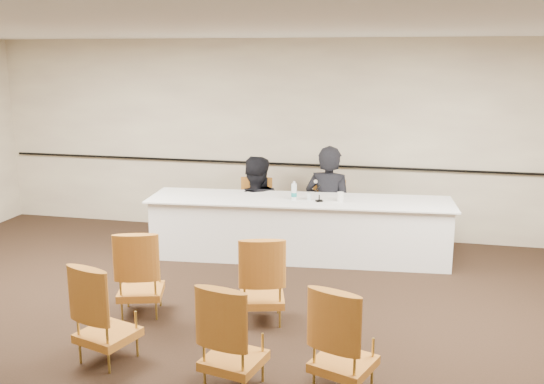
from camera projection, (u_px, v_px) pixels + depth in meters
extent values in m
plane|color=black|center=(224.00, 348.00, 5.81)|extent=(10.00, 10.00, 0.00)
plane|color=silver|center=(217.00, 25.00, 5.15)|extent=(10.00, 10.00, 0.00)
cube|color=#B4A28E|center=(300.00, 138.00, 9.28)|extent=(10.00, 0.04, 3.00)
cube|color=black|center=(300.00, 164.00, 9.33)|extent=(9.80, 0.04, 0.03)
imported|color=black|center=(328.00, 212.00, 8.86)|extent=(0.79, 0.59, 1.96)
imported|color=black|center=(255.00, 217.00, 9.03)|extent=(1.01, 0.85, 1.82)
cube|color=silver|center=(330.00, 200.00, 8.20)|extent=(0.37, 0.35, 0.00)
cylinder|color=silver|center=(309.00, 196.00, 8.20)|extent=(0.08, 0.08, 0.10)
cylinder|color=white|center=(340.00, 197.00, 8.08)|extent=(0.11, 0.11, 0.13)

